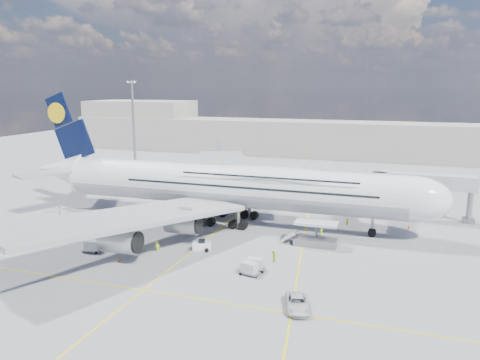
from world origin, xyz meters
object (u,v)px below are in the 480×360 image
(crew_tug, at_px, (157,246))
(cone_tail, at_px, (59,207))
(cargo_loader, at_px, (315,237))
(dolly_nose_far, at_px, (255,264))
(dolly_nose_near, at_px, (249,268))
(cone_wing_right_outer, at_px, (119,260))
(dolly_row_b, at_px, (118,228))
(baggage_tug, at_px, (202,246))
(dolly_row_a, at_px, (130,234))
(cone_wing_right_inner, at_px, (177,229))
(crew_van, at_px, (321,231))
(jet_bridge, at_px, (405,184))
(light_mast, at_px, (134,126))
(catering_truck_outer, at_px, (229,171))
(airliner, at_px, (229,185))
(crew_nose, at_px, (347,222))
(cone_wing_left_outer, at_px, (172,192))
(catering_truck_inner, at_px, (253,188))
(crew_wing, at_px, (137,230))
(dolly_row_c, at_px, (92,246))
(service_van, at_px, (297,303))
(dolly_back, at_px, (54,216))
(cone_nose, at_px, (409,227))
(crew_loader, at_px, (274,257))

(crew_tug, bearing_deg, cone_tail, 150.58)
(cargo_loader, relative_size, dolly_nose_far, 2.92)
(dolly_nose_near, xyz_separation_m, cone_wing_right_outer, (-18.72, -1.48, -0.68))
(dolly_row_b, relative_size, baggage_tug, 0.96)
(dolly_row_a, xyz_separation_m, dolly_nose_far, (23.89, -7.80, 0.65))
(cone_wing_right_inner, bearing_deg, crew_van, 12.07)
(cone_wing_right_outer, bearing_deg, jet_bridge, 41.93)
(light_mast, bearing_deg, catering_truck_outer, 9.07)
(airliner, xyz_separation_m, crew_nose, (20.37, 4.20, -6.09))
(crew_nose, height_order, cone_wing_right_outer, crew_nose)
(jet_bridge, distance_m, dolly_row_a, 48.90)
(dolly_nose_near, xyz_separation_m, cone_wing_left_outer, (-30.79, 38.91, -0.65))
(light_mast, height_order, cone_wing_right_outer, light_mast)
(airliner, xyz_separation_m, catering_truck_outer, (-14.25, 39.15, -5.05))
(dolly_nose_far, relative_size, cone_wing_left_outer, 5.28)
(dolly_nose_far, distance_m, cone_tail, 50.27)
(dolly_nose_far, relative_size, cone_wing_right_inner, 4.74)
(dolly_row_b, bearing_deg, airliner, 43.48)
(catering_truck_inner, relative_size, crew_wing, 4.35)
(dolly_nose_far, bearing_deg, crew_nose, 60.25)
(catering_truck_outer, height_order, crew_tug, catering_truck_outer)
(dolly_row_c, xyz_separation_m, crew_van, (30.99, 18.41, -0.09))
(airliner, bearing_deg, cone_wing_right_outer, -109.65)
(dolly_row_b, xyz_separation_m, crew_nose, (36.87, 14.61, 0.48))
(catering_truck_outer, relative_size, cone_wing_left_outer, 12.75)
(cargo_loader, bearing_deg, light_mast, 143.46)
(dolly_nose_near, height_order, crew_van, crew_van)
(dolly_row_a, height_order, baggage_tug, baggage_tug)
(cone_wing_left_outer, bearing_deg, baggage_tug, -56.71)
(service_van, distance_m, crew_nose, 33.16)
(crew_van, bearing_deg, jet_bridge, -61.15)
(dolly_row_c, height_order, crew_wing, dolly_row_c)
(dolly_back, height_order, cone_wing_right_inner, dolly_back)
(dolly_row_b, xyz_separation_m, catering_truck_outer, (2.24, 49.56, 1.51))
(cone_nose, bearing_deg, dolly_nose_near, -125.65)
(crew_wing, bearing_deg, service_van, -118.84)
(catering_truck_outer, height_order, cone_wing_right_outer, catering_truck_outer)
(baggage_tug, height_order, crew_loader, crew_loader)
(dolly_row_c, height_order, dolly_nose_near, dolly_row_c)
(catering_truck_inner, xyz_separation_m, service_van, (20.27, -49.34, -1.12))
(crew_van, bearing_deg, dolly_row_c, 103.30)
(dolly_row_c, bearing_deg, dolly_row_b, 91.52)
(crew_tug, height_order, cone_wing_right_outer, crew_tug)
(dolly_nose_far, xyz_separation_m, baggage_tug, (-9.78, 4.90, -0.18))
(cargo_loader, distance_m, crew_wing, 29.05)
(baggage_tug, relative_size, cone_wing_left_outer, 5.41)
(dolly_nose_near, height_order, crew_loader, crew_loader)
(light_mast, bearing_deg, cargo_loader, -36.54)
(crew_tug, bearing_deg, cone_wing_right_outer, -122.19)
(jet_bridge, xyz_separation_m, dolly_row_a, (-42.61, -23.07, -6.56))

